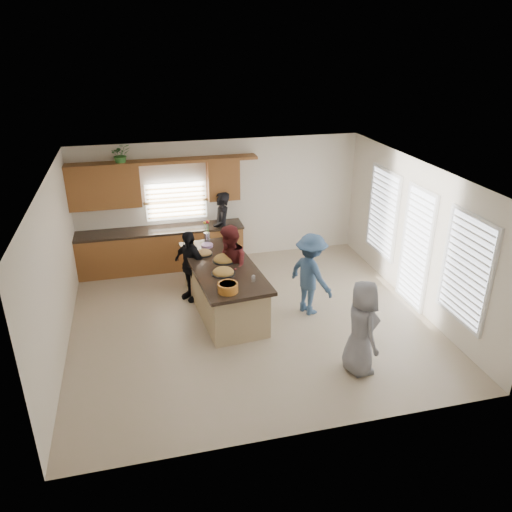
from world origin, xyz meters
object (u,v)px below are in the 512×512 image
object	(u,v)px
woman_left_mid	(230,268)
woman_right_back	(311,274)
salad_bowl	(228,287)
island	(224,288)
woman_right_front	(362,328)
woman_left_back	(222,229)
woman_left_front	(190,266)

from	to	relation	value
woman_left_mid	woman_right_back	xyz separation A→B (m)	(1.43, -0.58, -0.03)
salad_bowl	woman_right_back	world-z (taller)	woman_right_back
island	woman_right_back	bearing A→B (deg)	-22.32
woman_left_mid	woman_right_front	xyz separation A→B (m)	(1.57, -2.50, -0.05)
island	woman_right_back	distance (m)	1.68
woman_left_back	island	bearing A→B (deg)	-6.11
woman_left_front	woman_left_back	bearing A→B (deg)	114.35
island	woman_left_back	bearing A→B (deg)	74.94
woman_left_mid	woman_left_front	xyz separation A→B (m)	(-0.71, 0.50, -0.10)
woman_left_front	woman_right_front	distance (m)	3.77
salad_bowl	woman_left_front	size ratio (longest dim) A/B	0.24
woman_left_mid	woman_left_front	world-z (taller)	woman_left_mid
island	salad_bowl	bearing A→B (deg)	-101.10
woman_left_back	woman_right_front	size ratio (longest dim) A/B	1.10
salad_bowl	woman_left_front	xyz separation A→B (m)	(-0.45, 1.67, -0.31)
woman_left_mid	woman_right_front	bearing A→B (deg)	32.30
woman_left_back	woman_left_front	size ratio (longest dim) A/B	1.18
salad_bowl	woman_left_front	world-z (taller)	woman_left_front
salad_bowl	woman_right_front	distance (m)	2.28
woman_right_front	woman_right_back	bearing A→B (deg)	3.57
woman_left_back	woman_right_back	xyz separation A→B (m)	(1.22, -2.56, -0.06)
woman_left_back	woman_right_back	world-z (taller)	woman_left_back
island	woman_right_back	size ratio (longest dim) A/B	1.75
island	woman_left_front	xyz separation A→B (m)	(-0.56, 0.60, 0.28)
salad_bowl	woman_left_back	distance (m)	3.19
woman_left_back	woman_right_back	distance (m)	2.84
island	woman_left_back	size ratio (longest dim) A/B	1.63
salad_bowl	woman_right_back	bearing A→B (deg)	19.19
woman_left_back	woman_left_front	world-z (taller)	woman_left_back
salad_bowl	woman_right_front	bearing A→B (deg)	-35.99
woman_right_back	salad_bowl	bearing A→B (deg)	84.92
woman_left_mid	woman_right_back	distance (m)	1.54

